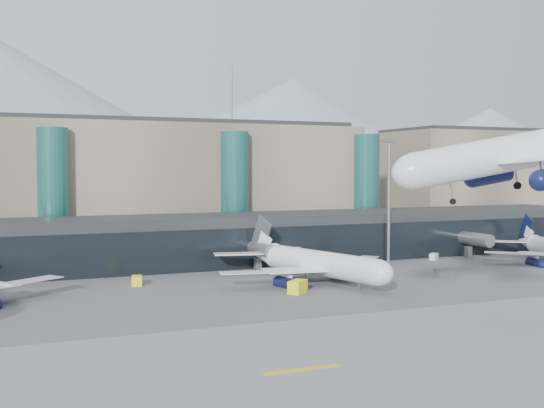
{
  "coord_description": "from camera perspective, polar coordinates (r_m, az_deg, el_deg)",
  "views": [
    {
      "loc": [
        -47.88,
        -73.89,
        19.55
      ],
      "look_at": [
        -3.33,
        32.0,
        13.53
      ],
      "focal_mm": 45.0,
      "sensor_mm": 36.0,
      "label": 1
    }
  ],
  "objects": [
    {
      "name": "runway_markings",
      "position": [
        78.36,
        16.1,
        -11.53
      ],
      "size": [
        128.0,
        1.0,
        0.02
      ],
      "color": "gold",
      "rests_on": "ground"
    },
    {
      "name": "veh_g",
      "position": [
        128.49,
        8.51,
        -5.52
      ],
      "size": [
        1.89,
        2.35,
        1.2
      ],
      "primitive_type": "cube",
      "rotation": [
        0.0,
        0.0,
        -1.18
      ],
      "color": "silver",
      "rests_on": "ground"
    },
    {
      "name": "veh_b",
      "position": [
        116.73,
        -11.24,
        -6.31
      ],
      "size": [
        2.2,
        3.01,
        1.57
      ],
      "primitive_type": "cube",
      "rotation": [
        0.0,
        0.0,
        1.36
      ],
      "color": "yellow",
      "rests_on": "ground"
    },
    {
      "name": "runway_strip",
      "position": [
        78.37,
        16.1,
        -11.55
      ],
      "size": [
        400.0,
        40.0,
        0.04
      ],
      "primitive_type": "cube",
      "color": "slate",
      "rests_on": "ground"
    },
    {
      "name": "concourse",
      "position": [
        140.8,
        -2.82,
        -2.95
      ],
      "size": [
        170.0,
        27.0,
        10.0
      ],
      "color": "black",
      "rests_on": "ground"
    },
    {
      "name": "ground",
      "position": [
        90.19,
        10.03,
        -9.57
      ],
      "size": [
        900.0,
        900.0,
        0.0
      ],
      "primitive_type": "plane",
      "color": "#515154",
      "rests_on": "ground"
    },
    {
      "name": "mountain_ridge",
      "position": [
        459.1,
        -14.87,
        6.17
      ],
      "size": [
        910.0,
        400.0,
        110.0
      ],
      "color": "gray",
      "rests_on": "ground"
    },
    {
      "name": "veh_h",
      "position": [
        107.53,
        2.15,
        -6.93
      ],
      "size": [
        4.0,
        3.86,
        2.02
      ],
      "primitive_type": "cube",
      "rotation": [
        0.0,
        0.0,
        0.72
      ],
      "color": "yellow",
      "rests_on": "ground"
    },
    {
      "name": "teal_towers",
      "position": [
        151.61,
        -10.27,
        0.86
      ],
      "size": [
        116.4,
        19.4,
        46.0
      ],
      "color": "#22615D",
      "rests_on": "ground"
    },
    {
      "name": "terminal_main",
      "position": [
        165.53,
        -14.87,
        1.48
      ],
      "size": [
        130.0,
        30.0,
        31.0
      ],
      "color": "gray",
      "rests_on": "ground"
    },
    {
      "name": "terminal_east",
      "position": [
        217.46,
        18.27,
        1.77
      ],
      "size": [
        70.0,
        30.0,
        31.0
      ],
      "color": "gray",
      "rests_on": "ground"
    },
    {
      "name": "hero_jet",
      "position": [
        86.04,
        21.8,
        5.05
      ],
      "size": [
        37.07,
        36.7,
        11.98
      ],
      "rotation": [
        0.0,
        -0.17,
        -0.17
      ],
      "color": "white",
      "rests_on": "ground"
    },
    {
      "name": "veh_c",
      "position": [
        125.99,
        14.16,
        -5.62
      ],
      "size": [
        3.26,
        1.88,
        1.75
      ],
      "primitive_type": "cube",
      "rotation": [
        0.0,
        0.0,
        0.07
      ],
      "color": "#535359",
      "rests_on": "ground"
    },
    {
      "name": "veh_d",
      "position": [
        149.89,
        13.39,
        -4.3
      ],
      "size": [
        2.77,
        2.56,
        1.41
      ],
      "primitive_type": "cube",
      "rotation": [
        0.0,
        0.0,
        0.66
      ],
      "color": "silver",
      "rests_on": "ground"
    },
    {
      "name": "jet_parked_mid",
      "position": [
        119.01,
        2.9,
        -4.23
      ],
      "size": [
        36.26,
        37.69,
        12.1
      ],
      "rotation": [
        0.0,
        0.0,
        1.84
      ],
      "color": "white",
      "rests_on": "ground"
    },
    {
      "name": "lightmast_mid",
      "position": [
        144.73,
        9.76,
        0.92
      ],
      "size": [
        3.0,
        1.2,
        25.6
      ],
      "color": "slate",
      "rests_on": "ground"
    }
  ]
}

